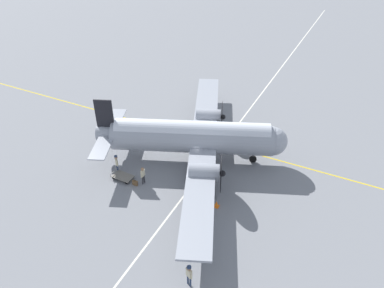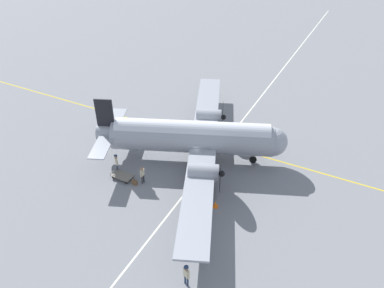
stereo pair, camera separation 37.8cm
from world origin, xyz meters
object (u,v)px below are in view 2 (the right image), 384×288
Objects in this scene: ramp_agent at (116,161)px; passenger_boarding at (142,173)px; baggage_cart at (122,176)px; airliner_main at (197,137)px; crew_foreground at (186,274)px; traffic_cone at (215,204)px; suitcase_near_door at (135,182)px.

passenger_boarding is at bearing 37.80° from ramp_agent.
baggage_cart is at bearing 99.87° from passenger_boarding.
airliner_main is at bearing 84.40° from ramp_agent.
crew_foreground reaches higher than ramp_agent.
crew_foreground is 7.74m from traffic_cone.
ramp_agent is at bearing 149.90° from baggage_cart.
passenger_boarding is at bearing -139.65° from airliner_main.
traffic_cone is (6.98, 0.20, -0.80)m from passenger_boarding.
airliner_main is at bearing 137.43° from crew_foreground.
passenger_boarding is 0.96× the size of ramp_agent.
passenger_boarding is 7.03m from traffic_cone.
traffic_cone reaches higher than baggage_cart.
traffic_cone is (4.26, -5.07, -2.36)m from airliner_main.
crew_foreground reaches higher than traffic_cone.
baggage_cart is at bearing 11.65° from ramp_agent.
ramp_agent is (-3.02, 0.30, 0.07)m from passenger_boarding.
traffic_cone is at bearing 5.07° from baggage_cart.
crew_foreground is 11.21m from suitcase_near_door.
ramp_agent is at bearing 161.27° from suitcase_near_door.
baggage_cart is at bearing -152.69° from airliner_main.
passenger_boarding is 0.91× the size of baggage_cart.
airliner_main is 13.90m from crew_foreground.
airliner_main is 7.08m from suitcase_near_door.
traffic_cone is (-1.32, 7.57, -0.88)m from crew_foreground.
passenger_boarding is at bearing 44.92° from suitcase_near_door.
ramp_agent is at bearing -161.50° from airliner_main.
ramp_agent is (-5.74, -4.97, -1.50)m from airliner_main.
airliner_main reaches higher than passenger_boarding.
passenger_boarding is (-8.30, 7.37, -0.08)m from crew_foreground.
suitcase_near_door is at bearing 165.92° from crew_foreground.
crew_foreground is at bearing 9.38° from ramp_agent.
crew_foreground is 11.10m from passenger_boarding.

